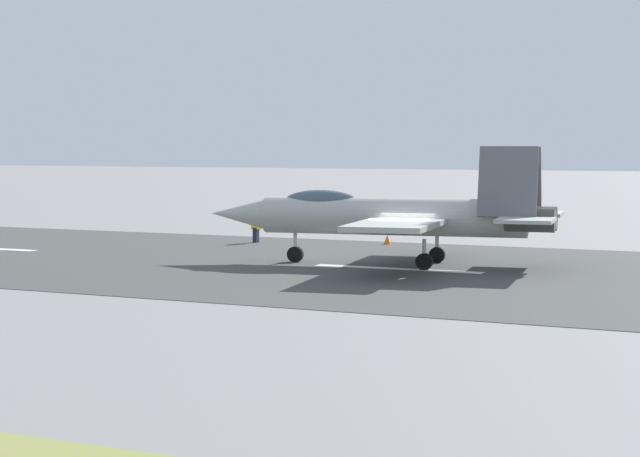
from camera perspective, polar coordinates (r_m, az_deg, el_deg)
name	(u,v)px	position (r m, az deg, el deg)	size (l,w,h in m)	color
ground_plane	(401,269)	(50.55, 4.16, -2.09)	(400.00, 400.00, 0.00)	gray
runway_strip	(402,269)	(50.54, 4.18, -2.08)	(240.00, 26.00, 0.02)	#424341
fighter_jet	(395,215)	(52.07, 3.86, 0.69)	(17.09, 14.72, 5.54)	#ABAFA8
crew_person	(256,229)	(64.24, -3.28, -0.01)	(0.69, 0.36, 1.63)	#1E2338
marker_cone_mid	(387,240)	(63.10, 3.44, -0.57)	(0.44, 0.44, 0.55)	orange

